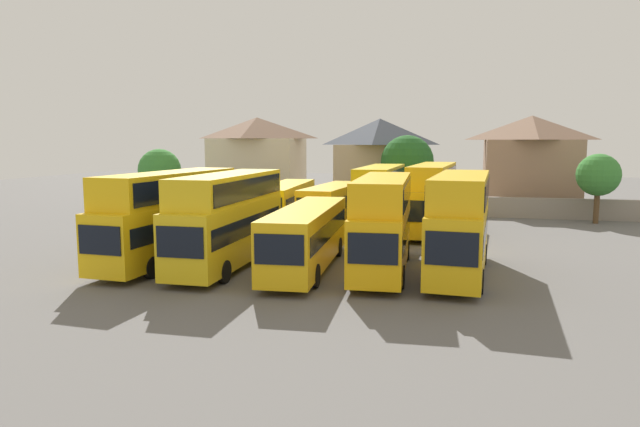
# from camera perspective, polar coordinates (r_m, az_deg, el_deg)

# --- Properties ---
(ground) EXTENTS (140.00, 140.00, 0.00)m
(ground) POSITION_cam_1_polar(r_m,az_deg,el_deg) (47.21, 4.35, -0.88)
(ground) COLOR #605E5B
(depot_boundary_wall) EXTENTS (56.00, 0.50, 1.80)m
(depot_boundary_wall) POSITION_cam_1_polar(r_m,az_deg,el_deg) (52.89, 5.41, 0.96)
(depot_boundary_wall) COLOR gray
(depot_boundary_wall) RESTS_ON ground
(bus_1) EXTENTS (3.19, 11.64, 5.00)m
(bus_1) POSITION_cam_1_polar(r_m,az_deg,el_deg) (32.27, -14.87, 0.16)
(bus_1) COLOR yellow
(bus_1) RESTS_ON ground
(bus_2) EXTENTS (2.72, 10.96, 4.97)m
(bus_2) POSITION_cam_1_polar(r_m,az_deg,el_deg) (30.49, -9.20, -0.12)
(bus_2) COLOR yellow
(bus_2) RESTS_ON ground
(bus_3) EXTENTS (3.17, 11.91, 3.26)m
(bus_3) POSITION_cam_1_polar(r_m,az_deg,el_deg) (29.56, -1.32, -2.07)
(bus_3) COLOR yellow
(bus_3) RESTS_ON ground
(bus_4) EXTENTS (2.97, 10.55, 4.87)m
(bus_4) POSITION_cam_1_polar(r_m,az_deg,el_deg) (29.04, 6.34, -0.54)
(bus_4) COLOR #F4B00E
(bus_4) RESTS_ON ground
(bus_5) EXTENTS (3.09, 10.40, 5.05)m
(bus_5) POSITION_cam_1_polar(r_m,az_deg,el_deg) (28.84, 13.91, -0.57)
(bus_5) COLOR #E9B212
(bus_5) RESTS_ON ground
(bus_6) EXTENTS (3.44, 12.09, 3.36)m
(bus_6) POSITION_cam_1_polar(r_m,az_deg,el_deg) (44.54, -3.48, 1.13)
(bus_6) COLOR #E8B60D
(bus_6) RESTS_ON ground
(bus_7) EXTENTS (3.16, 10.64, 3.32)m
(bus_7) POSITION_cam_1_polar(r_m,az_deg,el_deg) (43.49, 1.34, 0.97)
(bus_7) COLOR yellow
(bus_7) RESTS_ON ground
(bus_8) EXTENTS (2.68, 11.00, 4.83)m
(bus_8) POSITION_cam_1_polar(r_m,az_deg,el_deg) (42.31, 6.04, 1.87)
(bus_8) COLOR yellow
(bus_8) RESTS_ON ground
(bus_9) EXTENTS (3.26, 11.53, 5.00)m
(bus_9) POSITION_cam_1_polar(r_m,az_deg,el_deg) (42.26, 11.20, 1.89)
(bus_9) COLOR yellow
(bus_9) RESTS_ON ground
(house_terrace_left) EXTENTS (9.81, 6.97, 9.26)m
(house_terrace_left) POSITION_cam_1_polar(r_m,az_deg,el_deg) (62.78, -6.31, 5.43)
(house_terrace_left) COLOR beige
(house_terrace_left) RESTS_ON ground
(house_terrace_centre) EXTENTS (8.71, 7.62, 9.01)m
(house_terrace_centre) POSITION_cam_1_polar(r_m,az_deg,el_deg) (59.69, 5.99, 5.23)
(house_terrace_centre) COLOR tan
(house_terrace_centre) RESTS_ON ground
(house_terrace_right) EXTENTS (8.91, 8.01, 9.13)m
(house_terrace_right) POSITION_cam_1_polar(r_m,az_deg,el_deg) (58.76, 20.37, 4.84)
(house_terrace_right) COLOR #9E7A60
(house_terrace_right) RESTS_ON ground
(tree_left_of_lot) EXTENTS (3.43, 3.43, 5.69)m
(tree_left_of_lot) POSITION_cam_1_polar(r_m,az_deg,el_deg) (51.27, 26.17, 3.47)
(tree_left_of_lot) COLOR brown
(tree_left_of_lot) RESTS_ON ground
(tree_behind_wall) EXTENTS (4.03, 4.03, 5.96)m
(tree_behind_wall) POSITION_cam_1_polar(r_m,az_deg,el_deg) (56.42, -15.81, 4.20)
(tree_behind_wall) COLOR brown
(tree_behind_wall) RESTS_ON ground
(tree_right_of_lot) EXTENTS (5.02, 5.02, 7.26)m
(tree_right_of_lot) POSITION_cam_1_polar(r_m,az_deg,el_deg) (54.76, 8.74, 5.14)
(tree_right_of_lot) COLOR brown
(tree_right_of_lot) RESTS_ON ground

